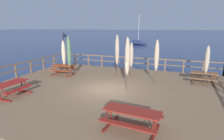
{
  "coord_description": "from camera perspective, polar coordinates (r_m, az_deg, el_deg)",
  "views": [
    {
      "loc": [
        4.17,
        -10.16,
        4.59
      ],
      "look_at": [
        0.0,
        0.92,
        1.85
      ],
      "focal_mm": 29.91,
      "sensor_mm": 36.0,
      "label": 1
    }
  ],
  "objects": [
    {
      "name": "ground_plane",
      "position": [
        11.91,
        -1.59,
        -9.68
      ],
      "size": [
        600.0,
        600.0,
        0.0
      ],
      "primitive_type": "plane",
      "color": "navy"
    },
    {
      "name": "wooden_deck",
      "position": [
        11.75,
        -1.6,
        -7.76
      ],
      "size": [
        14.98,
        12.33,
        0.85
      ],
      "primitive_type": "cube",
      "color": "#846647",
      "rests_on": "ground"
    },
    {
      "name": "railing_waterside_far",
      "position": [
        16.97,
        6.07,
        2.75
      ],
      "size": [
        14.78,
        0.1,
        1.09
      ],
      "color": "brown",
      "rests_on": "wooden_deck"
    },
    {
      "name": "railing_side_left",
      "position": [
        15.64,
        -27.39,
        0.46
      ],
      "size": [
        0.1,
        12.13,
        1.09
      ],
      "color": "brown",
      "rests_on": "wooden_deck"
    },
    {
      "name": "picnic_table_front_right",
      "position": [
        7.12,
        6.12,
        -13.57
      ],
      "size": [
        2.22,
        1.58,
        0.78
      ],
      "color": "maroon",
      "rests_on": "wooden_deck"
    },
    {
      "name": "picnic_table_back_left",
      "position": [
        11.74,
        -28.47,
        -4.34
      ],
      "size": [
        1.41,
        1.82,
        0.78
      ],
      "color": "maroon",
      "rests_on": "wooden_deck"
    },
    {
      "name": "picnic_table_mid_centre",
      "position": [
        15.44,
        -14.67,
        0.68
      ],
      "size": [
        1.8,
        1.43,
        0.78
      ],
      "color": "#993819",
      "rests_on": "wooden_deck"
    },
    {
      "name": "picnic_table_front_left",
      "position": [
        14.0,
        26.25,
        -1.52
      ],
      "size": [
        1.69,
        1.47,
        0.78
      ],
      "color": "brown",
      "rests_on": "wooden_deck"
    },
    {
      "name": "patio_umbrella_short_back",
      "position": [
        14.21,
        5.92,
        4.58
      ],
      "size": [
        0.32,
        0.32,
        2.63
      ],
      "color": "#4C3828",
      "rests_on": "wooden_deck"
    },
    {
      "name": "patio_umbrella_tall_back_left",
      "position": [
        12.75,
        13.47,
        4.26
      ],
      "size": [
        0.32,
        0.32,
        2.95
      ],
      "color": "#4C3828",
      "rests_on": "wooden_deck"
    },
    {
      "name": "patio_umbrella_tall_back_right",
      "position": [
        15.26,
        -14.59,
        5.05
      ],
      "size": [
        0.32,
        0.32,
        2.72
      ],
      "color": "#4C3828",
      "rests_on": "wooden_deck"
    },
    {
      "name": "patio_umbrella_tall_mid_left",
      "position": [
        13.73,
        27.02,
        2.79
      ],
      "size": [
        0.32,
        0.32,
        2.58
      ],
      "color": "#4C3828",
      "rests_on": "wooden_deck"
    },
    {
      "name": "patio_umbrella_tall_front",
      "position": [
        14.17,
        1.58,
        6.09
      ],
      "size": [
        0.32,
        0.32,
        3.19
      ],
      "color": "#4C3828",
      "rests_on": "wooden_deck"
    },
    {
      "name": "patio_umbrella_short_mid",
      "position": [
        11.09,
        4.73,
        4.09
      ],
      "size": [
        0.32,
        0.32,
        3.19
      ],
      "color": "#4C3828",
      "rests_on": "wooden_deck"
    },
    {
      "name": "patio_umbrella_tall_mid_right",
      "position": [
        13.98,
        -13.02,
        5.46
      ],
      "size": [
        0.32,
        0.32,
        3.12
      ],
      "color": "#4C3828",
      "rests_on": "wooden_deck"
    },
    {
      "name": "lamp_post_hooked",
      "position": [
        18.96,
        -14.4,
        7.7
      ],
      "size": [
        0.54,
        0.53,
        3.2
      ],
      "color": "black",
      "rests_on": "wooden_deck"
    },
    {
      "name": "sailboat_distant",
      "position": [
        50.53,
        7.72,
        8.28
      ],
      "size": [
        6.23,
        3.04,
        7.72
      ],
      "color": "navy",
      "rests_on": "ground"
    }
  ]
}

